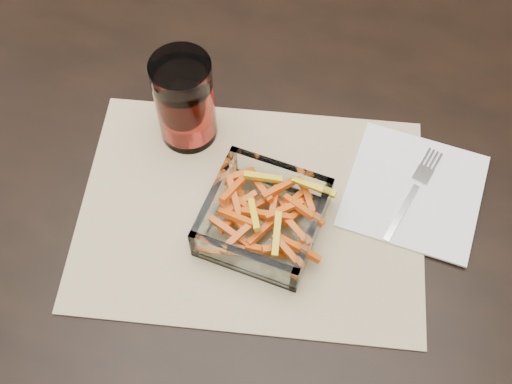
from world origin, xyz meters
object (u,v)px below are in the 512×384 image
glass_bowl (263,219)px  fork (414,191)px  tumbler (185,103)px  dining_table (252,180)px

glass_bowl → fork: (0.18, 0.10, -0.02)m
tumbler → fork: size_ratio=0.88×
glass_bowl → tumbler: (-0.14, 0.12, 0.04)m
dining_table → glass_bowl: (0.05, -0.12, 0.11)m
glass_bowl → fork: size_ratio=0.97×
glass_bowl → fork: glass_bowl is taller
dining_table → glass_bowl: glass_bowl is taller
glass_bowl → dining_table: bearing=112.8°
fork → tumbler: bearing=-166.9°
dining_table → glass_bowl: 0.17m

